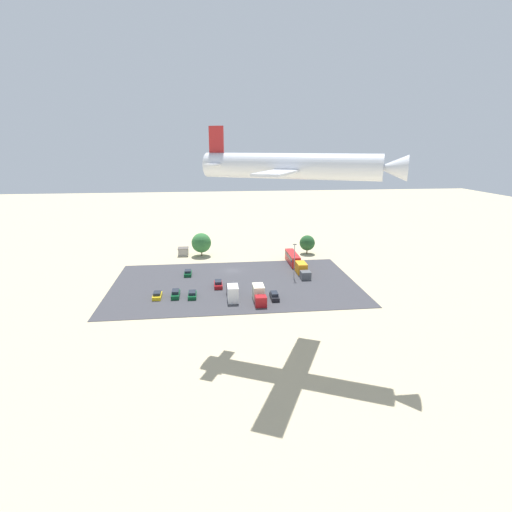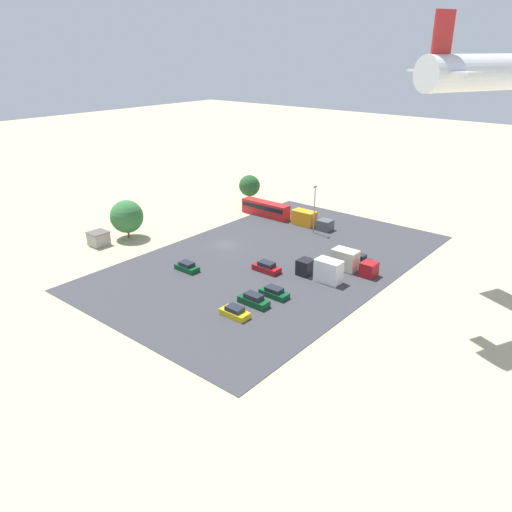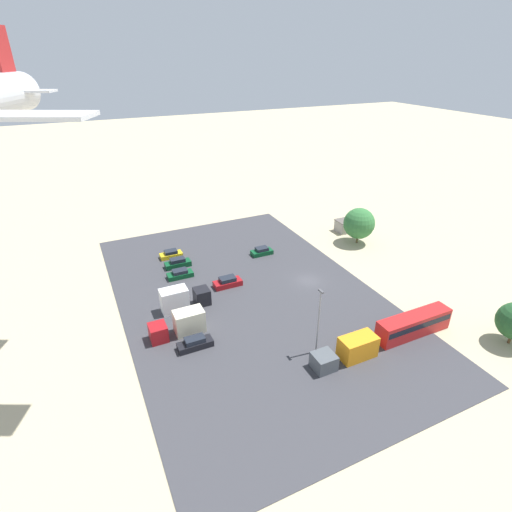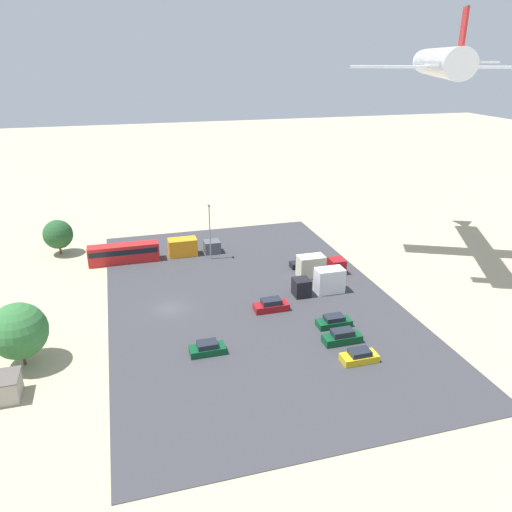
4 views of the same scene
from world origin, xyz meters
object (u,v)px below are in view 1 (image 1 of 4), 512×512
(parked_car_3, at_px, (192,295))
(parked_truck_2, at_px, (233,292))
(parked_car_2, at_px, (218,284))
(parked_truck_1, at_px, (302,270))
(shed_building, at_px, (183,252))
(airplane, at_px, (299,166))
(parked_car_4, at_px, (188,273))
(parked_car_0, at_px, (274,296))
(parked_car_1, at_px, (157,295))
(parked_truck_0, at_px, (259,295))
(parked_car_5, at_px, (176,294))
(bus, at_px, (293,258))

(parked_car_3, height_order, parked_truck_2, parked_truck_2)
(parked_car_2, xyz_separation_m, parked_truck_1, (-22.93, -7.10, 0.66))
(shed_building, distance_m, airplane, 71.58)
(parked_car_4, relative_size, parked_truck_1, 0.47)
(parked_car_0, bearing_deg, parked_car_1, 172.04)
(parked_car_2, height_order, parked_car_3, parked_car_2)
(parked_truck_2, bearing_deg, airplane, -65.46)
(parked_car_3, xyz_separation_m, parked_truck_1, (-29.09, -13.43, 0.75))
(parked_truck_1, xyz_separation_m, parked_truck_2, (19.89, 15.59, 0.29))
(parked_car_1, xyz_separation_m, parked_truck_2, (-17.19, 2.66, 1.04))
(parked_truck_0, bearing_deg, parked_car_2, -49.45)
(parked_car_1, xyz_separation_m, parked_car_2, (-14.14, -5.82, 0.08))
(parked_car_2, height_order, parked_car_5, parked_car_5)
(parked_car_1, bearing_deg, parked_car_0, 172.04)
(parked_car_2, bearing_deg, airplane, -66.78)
(bus, xyz_separation_m, parked_truck_0, (13.63, 28.64, -0.14))
(parked_car_4, bearing_deg, parked_car_5, -97.49)
(shed_building, relative_size, parked_truck_0, 0.44)
(parked_truck_2, bearing_deg, parked_car_3, 166.82)
(parked_truck_0, height_order, parked_truck_1, parked_truck_0)
(parked_truck_2, bearing_deg, parked_car_4, 120.48)
(parked_car_0, bearing_deg, parked_car_3, 170.19)
(bus, relative_size, airplane, 0.37)
(parked_car_1, bearing_deg, bus, -146.73)
(parked_car_4, height_order, parked_truck_2, parked_truck_2)
(shed_building, relative_size, parked_car_2, 0.72)
(parked_truck_0, height_order, parked_truck_2, parked_truck_2)
(parked_car_0, bearing_deg, parked_truck_0, -166.94)
(airplane, bearing_deg, shed_building, -133.56)
(parked_car_1, relative_size, airplane, 0.13)
(parked_truck_2, bearing_deg, shed_building, 108.70)
(shed_building, height_order, parked_car_3, shed_building)
(parked_car_0, distance_m, parked_car_1, 26.94)
(shed_building, relative_size, bus, 0.29)
(parked_car_2, xyz_separation_m, parked_truck_0, (-8.90, 10.40, 0.83))
(bus, height_order, parked_car_3, bus)
(shed_building, height_order, parked_car_2, shed_building)
(bus, relative_size, parked_car_3, 2.60)
(shed_building, distance_m, parked_car_3, 37.56)
(parked_truck_0, relative_size, airplane, 0.24)
(parked_car_4, distance_m, parked_truck_1, 31.01)
(parked_car_5, bearing_deg, airplane, -46.77)
(parked_car_5, bearing_deg, shed_building, 90.50)
(parked_truck_1, bearing_deg, parked_car_3, 24.78)
(parked_car_5, distance_m, parked_truck_0, 19.50)
(parked_truck_2, bearing_deg, parked_car_2, 109.76)
(shed_building, height_order, parked_truck_0, parked_truck_0)
(parked_car_4, height_order, parked_truck_0, parked_truck_0)
(parked_car_4, bearing_deg, parked_car_0, -43.93)
(parked_car_0, relative_size, parked_truck_0, 0.62)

